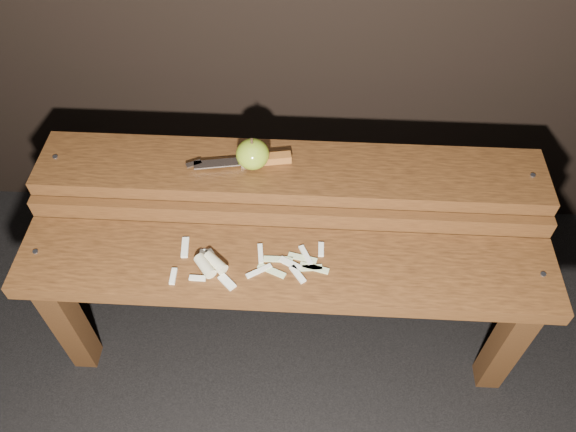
# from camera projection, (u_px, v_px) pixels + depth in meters

# --- Properties ---
(ground) EXTENTS (60.00, 60.00, 0.00)m
(ground) POSITION_uv_depth(u_px,v_px,m) (287.00, 333.00, 1.59)
(ground) COLOR black
(bench_front_tier) EXTENTS (1.20, 0.20, 0.42)m
(bench_front_tier) POSITION_uv_depth(u_px,v_px,m) (285.00, 284.00, 1.28)
(bench_front_tier) COLOR #39200E
(bench_front_tier) RESTS_ON ground
(bench_rear_tier) EXTENTS (1.20, 0.21, 0.50)m
(bench_rear_tier) POSITION_uv_depth(u_px,v_px,m) (290.00, 192.00, 1.38)
(bench_rear_tier) COLOR #39200E
(bench_rear_tier) RESTS_ON ground
(apple) EXTENTS (0.08, 0.08, 0.08)m
(apple) POSITION_uv_depth(u_px,v_px,m) (253.00, 154.00, 1.29)
(apple) COLOR olive
(apple) RESTS_ON bench_rear_tier
(knife) EXTENTS (0.25, 0.06, 0.02)m
(knife) POSITION_uv_depth(u_px,v_px,m) (256.00, 160.00, 1.31)
(knife) COLOR #965220
(knife) RESTS_ON bench_rear_tier
(apple_scraps) EXTENTS (0.34, 0.14, 0.03)m
(apple_scraps) POSITION_uv_depth(u_px,v_px,m) (232.00, 264.00, 1.22)
(apple_scraps) COLOR beige
(apple_scraps) RESTS_ON bench_front_tier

